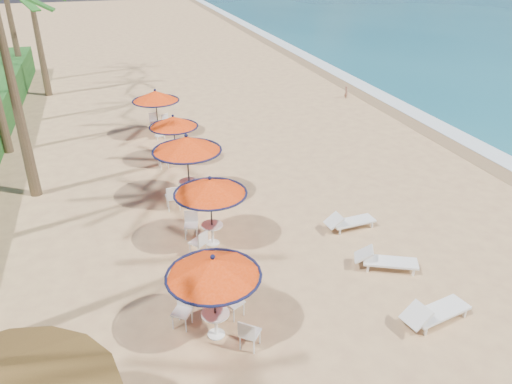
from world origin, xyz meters
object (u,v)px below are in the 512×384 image
at_px(station_3, 174,126).
at_px(lounger_far, 348,221).
at_px(station_0, 215,277).
at_px(station_2, 187,151).
at_px(station_4, 156,101).
at_px(lounger_near, 434,312).
at_px(lounger_mid, 384,260).
at_px(station_1, 208,193).

height_order(station_3, lounger_far, station_3).
xyz_separation_m(station_0, station_2, (0.64, 7.20, 0.28)).
relative_size(station_3, lounger_far, 1.22).
bearing_deg(station_4, lounger_near, -72.70).
height_order(station_0, station_2, station_2).
distance_m(station_0, lounger_mid, 5.64).
xyz_separation_m(lounger_near, lounger_mid, (-0.01, 2.44, -0.02)).
bearing_deg(station_3, station_4, 94.52).
height_order(station_2, lounger_mid, station_2).
bearing_deg(lounger_near, station_4, 95.74).
xyz_separation_m(station_2, lounger_near, (4.69, -8.40, -1.68)).
xyz_separation_m(lounger_near, lounger_far, (0.02, 4.82, -0.03)).
relative_size(station_2, lounger_far, 1.47).
bearing_deg(station_0, station_1, 79.87).
relative_size(station_4, lounger_near, 1.17).
xyz_separation_m(station_1, station_2, (-0.09, 3.12, 0.19)).
relative_size(station_2, lounger_near, 1.29).
relative_size(station_1, lounger_far, 1.33).
bearing_deg(station_2, station_4, 91.79).
distance_m(station_0, station_4, 14.59).
bearing_deg(lounger_far, station_4, 109.95).
height_order(station_1, lounger_near, station_1).
distance_m(station_1, lounger_far, 4.89).
xyz_separation_m(lounger_mid, lounger_far, (0.03, 2.38, -0.01)).
height_order(station_4, lounger_near, station_4).
height_order(station_0, station_3, station_0).
bearing_deg(station_0, station_2, 84.92).
height_order(station_4, lounger_mid, station_4).
bearing_deg(lounger_near, station_3, 99.29).
height_order(station_0, station_1, station_1).
distance_m(station_4, lounger_far, 12.11).
bearing_deg(station_3, station_1, -89.74).
bearing_deg(station_1, lounger_near, -48.93).
distance_m(station_1, lounger_near, 7.15).
relative_size(station_0, station_3, 1.08).
xyz_separation_m(station_4, lounger_far, (4.94, -10.96, -1.44)).
bearing_deg(station_4, lounger_mid, -69.79).
bearing_deg(station_0, lounger_mid, 13.19).
bearing_deg(station_0, station_3, 86.35).
height_order(station_0, lounger_far, station_0).
bearing_deg(lounger_far, lounger_mid, -95.03).
relative_size(station_4, lounger_mid, 1.25).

